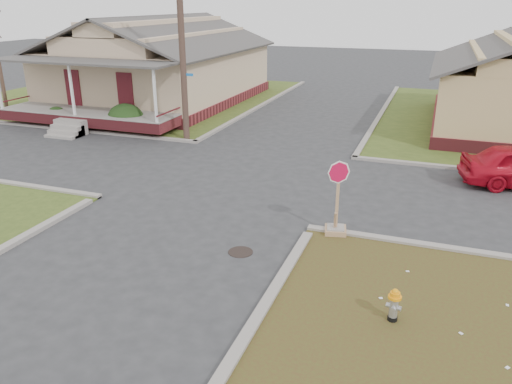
% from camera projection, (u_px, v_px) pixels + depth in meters
% --- Properties ---
extents(ground, '(120.00, 120.00, 0.00)m').
position_uv_depth(ground, '(174.00, 232.00, 13.95)').
color(ground, '#2D2E30').
rests_on(ground, ground).
extents(verge_far_left, '(19.00, 19.00, 0.05)m').
position_uv_depth(verge_far_left, '(133.00, 96.00, 33.87)').
color(verge_far_left, '#394C1B').
rests_on(verge_far_left, ground).
extents(curbs, '(80.00, 40.00, 0.12)m').
position_uv_depth(curbs, '(240.00, 176.00, 18.33)').
color(curbs, gray).
rests_on(curbs, ground).
extents(manhole, '(0.64, 0.64, 0.01)m').
position_uv_depth(manhole, '(241.00, 252.00, 12.80)').
color(manhole, black).
rests_on(manhole, ground).
extents(corner_house, '(10.10, 15.50, 5.30)m').
position_uv_depth(corner_house, '(159.00, 66.00, 30.96)').
color(corner_house, maroon).
rests_on(corner_house, ground).
extents(utility_pole, '(1.80, 0.28, 9.00)m').
position_uv_depth(utility_pole, '(181.00, 35.00, 21.42)').
color(utility_pole, '#3A2921').
rests_on(utility_pole, ground).
extents(fire_hydrant, '(0.27, 0.27, 0.72)m').
position_uv_depth(fire_hydrant, '(394.00, 303.00, 9.86)').
color(fire_hydrant, black).
rests_on(fire_hydrant, ground).
extents(stop_sign, '(0.59, 0.58, 2.09)m').
position_uv_depth(stop_sign, '(336.00, 218.00, 13.61)').
color(stop_sign, tan).
rests_on(stop_sign, ground).
extents(hedge_left, '(1.26, 1.03, 0.96)m').
position_uv_depth(hedge_left, '(57.00, 115.00, 25.76)').
color(hedge_left, '#1B3413').
rests_on(hedge_left, verge_far_left).
extents(hedge_right, '(1.64, 1.34, 1.25)m').
position_uv_depth(hedge_right, '(126.00, 118.00, 24.38)').
color(hedge_right, '#1B3413').
rests_on(hedge_right, verge_far_left).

